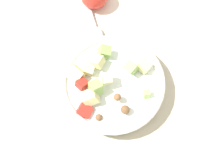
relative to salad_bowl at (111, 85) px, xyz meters
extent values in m
plane|color=silver|center=(-0.01, 0.00, -0.04)|extent=(2.40, 2.40, 0.00)
cube|color=#BCB299|center=(-0.01, 0.00, -0.04)|extent=(0.42, 0.33, 0.01)
cylinder|color=white|center=(0.00, 0.00, -0.01)|extent=(0.25, 0.25, 0.05)
torus|color=white|center=(0.00, 0.00, 0.02)|extent=(0.27, 0.27, 0.02)
sphere|color=brown|center=(-0.08, 0.05, 0.02)|extent=(0.03, 0.02, 0.02)
cube|color=#E5D684|center=(0.04, 0.08, 0.03)|extent=(0.06, 0.06, 0.05)
cube|color=beige|center=(-0.03, 0.06, 0.04)|extent=(0.04, 0.04, 0.05)
sphere|color=brown|center=(-0.05, -0.01, 0.04)|extent=(0.03, 0.03, 0.03)
sphere|color=brown|center=(-0.08, -0.01, 0.03)|extent=(0.03, 0.03, 0.03)
cube|color=#93C160|center=(0.08, 0.00, 0.03)|extent=(0.04, 0.05, 0.04)
cube|color=red|center=(0.01, 0.07, 0.03)|extent=(0.04, 0.04, 0.03)
cube|color=beige|center=(0.05, 0.02, 0.04)|extent=(0.04, 0.04, 0.04)
cube|color=#93C160|center=(-0.01, 0.04, 0.04)|extent=(0.04, 0.04, 0.04)
cube|color=beige|center=(0.04, 0.05, 0.03)|extent=(0.04, 0.04, 0.03)
cube|color=#93C160|center=(0.02, -0.06, 0.04)|extent=(0.04, 0.04, 0.04)
cube|color=red|center=(-0.06, 0.08, 0.02)|extent=(0.05, 0.05, 0.03)
cube|color=#A3CC6B|center=(-0.06, -0.08, 0.03)|extent=(0.02, 0.02, 0.02)
cube|color=beige|center=(0.00, 0.01, 0.05)|extent=(0.03, 0.03, 0.03)
cube|color=beige|center=(0.02, -0.09, 0.03)|extent=(0.04, 0.05, 0.03)
ellipsoid|color=#B7B7BC|center=(0.17, 0.00, -0.03)|extent=(0.06, 0.04, 0.01)
cube|color=#B7B7BC|center=(0.28, 0.00, -0.03)|extent=(0.19, 0.02, 0.01)
camera|label=1|loc=(-0.27, 0.07, 0.77)|focal=51.31mm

